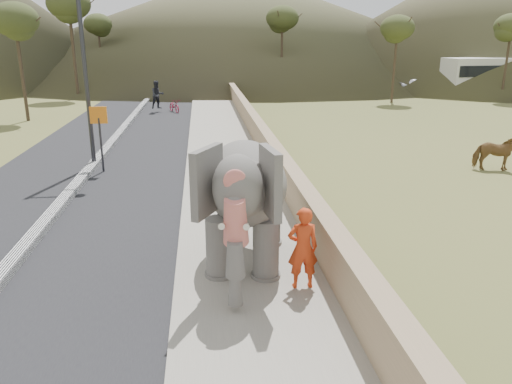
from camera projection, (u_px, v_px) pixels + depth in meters
ground at (259, 325)px, 8.60m from camera, size 160.00×160.00×0.00m
road at (86, 177)px, 17.56m from camera, size 7.00×120.00×0.03m
median at (85, 175)px, 17.54m from camera, size 0.35×120.00×0.22m
walkway at (227, 172)px, 18.07m from camera, size 3.00×120.00×0.15m
parapet at (272, 158)px, 18.10m from camera, size 0.30×120.00×1.10m
lamppost at (90, 33)px, 17.69m from camera, size 1.76×0.36×8.00m
signboard at (100, 128)px, 17.81m from camera, size 0.60×0.08×2.40m
cow at (497, 153)px, 18.32m from camera, size 1.69×1.05×1.33m
distant_car at (422, 86)px, 43.16m from camera, size 4.33×1.97×1.44m
bus_white at (505, 76)px, 42.49m from camera, size 11.21×3.72×3.10m
hill_right at (509, 9)px, 59.33m from camera, size 56.00×56.00×16.00m
hill_far at (238, 21)px, 73.48m from camera, size 80.00×80.00×14.00m
elephant_and_man at (247, 200)px, 10.41m from camera, size 2.48×3.99×2.70m
motorcyclist at (164, 99)px, 32.60m from camera, size 2.17×1.68×2.06m
trees at (249, 52)px, 34.64m from camera, size 48.08×40.78×8.64m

